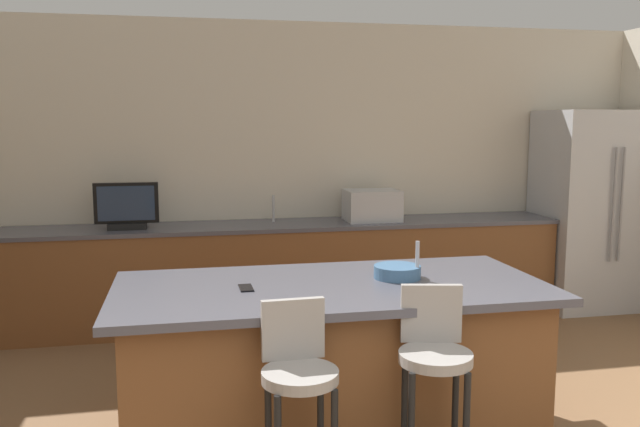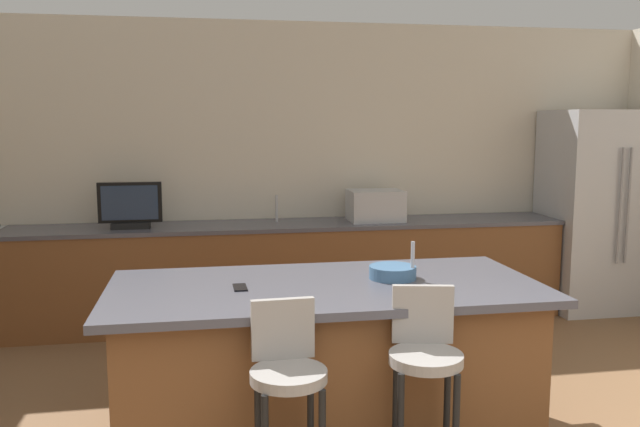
{
  "view_description": "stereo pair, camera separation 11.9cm",
  "coord_description": "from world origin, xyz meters",
  "px_view_note": "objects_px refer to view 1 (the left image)",
  "views": [
    {
      "loc": [
        -0.98,
        -1.21,
        1.78
      ],
      "look_at": [
        -0.04,
        3.37,
        1.12
      ],
      "focal_mm": 36.69,
      "sensor_mm": 36.0,
      "label": 1
    },
    {
      "loc": [
        -0.86,
        -1.23,
        1.78
      ],
      "look_at": [
        -0.04,
        3.37,
        1.12
      ],
      "focal_mm": 36.69,
      "sensor_mm": 36.0,
      "label": 2
    }
  ],
  "objects_px": {
    "refrigerator": "(590,210)",
    "tv_monitor": "(127,208)",
    "microwave": "(372,205)",
    "bar_stool_right": "(434,375)",
    "cell_phone": "(246,288)",
    "kitchen_island": "(331,361)",
    "fruit_bowl": "(397,272)",
    "bar_stool_left": "(299,392)"
  },
  "relations": [
    {
      "from": "microwave",
      "to": "tv_monitor",
      "type": "height_order",
      "value": "tv_monitor"
    },
    {
      "from": "fruit_bowl",
      "to": "cell_phone",
      "type": "bearing_deg",
      "value": -175.52
    },
    {
      "from": "bar_stool_right",
      "to": "fruit_bowl",
      "type": "height_order",
      "value": "bar_stool_right"
    },
    {
      "from": "microwave",
      "to": "tv_monitor",
      "type": "relative_size",
      "value": 0.92
    },
    {
      "from": "bar_stool_left",
      "to": "bar_stool_right",
      "type": "xyz_separation_m",
      "value": [
        0.64,
        0.02,
        0.02
      ]
    },
    {
      "from": "bar_stool_right",
      "to": "bar_stool_left",
      "type": "bearing_deg",
      "value": -165.9
    },
    {
      "from": "microwave",
      "to": "tv_monitor",
      "type": "distance_m",
      "value": 2.13
    },
    {
      "from": "fruit_bowl",
      "to": "cell_phone",
      "type": "height_order",
      "value": "fruit_bowl"
    },
    {
      "from": "microwave",
      "to": "bar_stool_left",
      "type": "distance_m",
      "value": 3.19
    },
    {
      "from": "kitchen_island",
      "to": "microwave",
      "type": "relative_size",
      "value": 4.89
    },
    {
      "from": "fruit_bowl",
      "to": "tv_monitor",
      "type": "bearing_deg",
      "value": 127.66
    },
    {
      "from": "tv_monitor",
      "to": "kitchen_island",
      "type": "bearing_deg",
      "value": -60.3
    },
    {
      "from": "microwave",
      "to": "bar_stool_right",
      "type": "distance_m",
      "value": 2.99
    },
    {
      "from": "refrigerator",
      "to": "microwave",
      "type": "relative_size",
      "value": 3.94
    },
    {
      "from": "tv_monitor",
      "to": "cell_phone",
      "type": "relative_size",
      "value": 3.47
    },
    {
      "from": "kitchen_island",
      "to": "refrigerator",
      "type": "height_order",
      "value": "refrigerator"
    },
    {
      "from": "kitchen_island",
      "to": "bar_stool_right",
      "type": "xyz_separation_m",
      "value": [
        0.34,
        -0.66,
        0.15
      ]
    },
    {
      "from": "bar_stool_right",
      "to": "fruit_bowl",
      "type": "distance_m",
      "value": 0.79
    },
    {
      "from": "bar_stool_left",
      "to": "fruit_bowl",
      "type": "bearing_deg",
      "value": 44.38
    },
    {
      "from": "bar_stool_left",
      "to": "fruit_bowl",
      "type": "distance_m",
      "value": 1.07
    },
    {
      "from": "microwave",
      "to": "refrigerator",
      "type": "bearing_deg",
      "value": -1.79
    },
    {
      "from": "refrigerator",
      "to": "bar_stool_right",
      "type": "height_order",
      "value": "refrigerator"
    },
    {
      "from": "bar_stool_right",
      "to": "fruit_bowl",
      "type": "relative_size",
      "value": 3.82
    },
    {
      "from": "refrigerator",
      "to": "cell_phone",
      "type": "relative_size",
      "value": 12.59
    },
    {
      "from": "refrigerator",
      "to": "fruit_bowl",
      "type": "distance_m",
      "value": 3.39
    },
    {
      "from": "microwave",
      "to": "bar_stool_left",
      "type": "height_order",
      "value": "microwave"
    },
    {
      "from": "bar_stool_left",
      "to": "cell_phone",
      "type": "distance_m",
      "value": 0.76
    },
    {
      "from": "tv_monitor",
      "to": "bar_stool_right",
      "type": "distance_m",
      "value": 3.3
    },
    {
      "from": "kitchen_island",
      "to": "fruit_bowl",
      "type": "xyz_separation_m",
      "value": [
        0.4,
        0.06,
        0.48
      ]
    },
    {
      "from": "bar_stool_left",
      "to": "cell_phone",
      "type": "xyz_separation_m",
      "value": [
        -0.17,
        0.67,
        0.31
      ]
    },
    {
      "from": "refrigerator",
      "to": "microwave",
      "type": "height_order",
      "value": "refrigerator"
    },
    {
      "from": "microwave",
      "to": "kitchen_island",
      "type": "bearing_deg",
      "value": -111.3
    },
    {
      "from": "kitchen_island",
      "to": "tv_monitor",
      "type": "relative_size",
      "value": 4.51
    },
    {
      "from": "tv_monitor",
      "to": "bar_stool_right",
      "type": "bearing_deg",
      "value": -60.78
    },
    {
      "from": "microwave",
      "to": "fruit_bowl",
      "type": "bearing_deg",
      "value": -102.42
    },
    {
      "from": "kitchen_island",
      "to": "fruit_bowl",
      "type": "bearing_deg",
      "value": 8.77
    },
    {
      "from": "refrigerator",
      "to": "tv_monitor",
      "type": "height_order",
      "value": "refrigerator"
    },
    {
      "from": "tv_monitor",
      "to": "fruit_bowl",
      "type": "distance_m",
      "value": 2.7
    },
    {
      "from": "bar_stool_left",
      "to": "fruit_bowl",
      "type": "xyz_separation_m",
      "value": [
        0.7,
        0.74,
        0.34
      ]
    },
    {
      "from": "microwave",
      "to": "bar_stool_right",
      "type": "xyz_separation_m",
      "value": [
        -0.54,
        -2.91,
        -0.42
      ]
    },
    {
      "from": "bar_stool_right",
      "to": "cell_phone",
      "type": "xyz_separation_m",
      "value": [
        -0.81,
        0.65,
        0.29
      ]
    },
    {
      "from": "fruit_bowl",
      "to": "bar_stool_left",
      "type": "bearing_deg",
      "value": -133.19
    }
  ]
}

